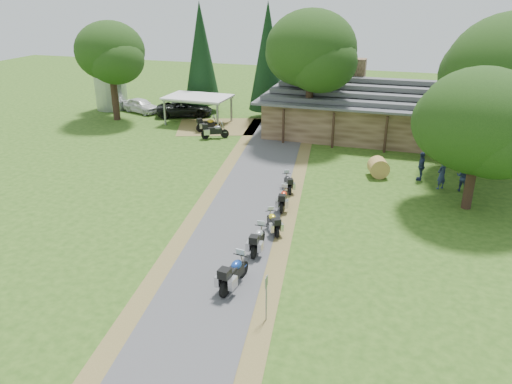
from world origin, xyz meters
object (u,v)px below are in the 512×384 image
(lodge, at_px, (391,108))
(carport, at_px, (198,110))
(motorcycle_row_a, at_px, (234,271))
(motorcycle_row_c, at_px, (273,221))
(motorcycle_row_e, at_px, (288,182))
(motorcycle_carport_a, at_px, (208,123))
(silo, at_px, (109,78))
(car_white_sedan, at_px, (141,104))
(motorcycle_row_d, at_px, (283,198))
(hay_bale, at_px, (378,167))
(car_dark_suv, at_px, (184,105))
(motorcycle_row_b, at_px, (258,238))
(motorcycle_carport_b, at_px, (215,130))

(lodge, bearing_deg, carport, -178.06)
(motorcycle_row_a, distance_m, motorcycle_row_c, 5.43)
(motorcycle_row_e, xyz_separation_m, motorcycle_carport_a, (-10.01, 11.33, 0.08))
(silo, height_order, carport, silo)
(car_white_sedan, height_order, motorcycle_row_d, car_white_sedan)
(motorcycle_row_c, xyz_separation_m, hay_bale, (4.52, 9.90, 0.05))
(carport, height_order, car_dark_suv, carport)
(lodge, xyz_separation_m, motorcycle_row_c, (-4.56, -19.86, -1.86))
(car_white_sedan, height_order, hay_bale, car_white_sedan)
(car_white_sedan, bearing_deg, motorcycle_row_c, -117.37)
(motorcycle_row_a, bearing_deg, motorcycle_row_d, 7.70)
(car_white_sedan, distance_m, car_dark_suv, 4.83)
(motorcycle_row_a, distance_m, motorcycle_row_b, 3.24)
(motorcycle_row_e, height_order, motorcycle_carport_a, motorcycle_carport_a)
(motorcycle_row_d, xyz_separation_m, motorcycle_carport_a, (-10.41, 13.97, 0.04))
(silo, distance_m, hay_bale, 30.49)
(motorcycle_row_e, bearing_deg, motorcycle_carport_b, 18.20)
(silo, relative_size, motorcycle_row_b, 3.32)
(silo, bearing_deg, hay_bale, -23.35)
(car_dark_suv, bearing_deg, motorcycle_carport_b, -160.57)
(motorcycle_row_d, xyz_separation_m, motorcycle_row_e, (-0.40, 2.64, -0.04))
(carport, distance_m, hay_bale, 19.47)
(motorcycle_row_e, height_order, motorcycle_carport_b, motorcycle_carport_b)
(motorcycle_carport_a, bearing_deg, car_dark_suv, 90.50)
(motorcycle_carport_a, bearing_deg, car_white_sedan, 110.06)
(motorcycle_carport_a, bearing_deg, motorcycle_row_b, -105.28)
(motorcycle_carport_b, bearing_deg, car_white_sedan, 120.41)
(carport, height_order, hay_bale, carport)
(lodge, relative_size, car_dark_suv, 3.67)
(lodge, bearing_deg, silo, 175.76)
(motorcycle_row_a, distance_m, hay_bale, 16.03)
(lodge, height_order, car_white_sedan, lodge)
(motorcycle_row_c, bearing_deg, carport, 1.46)
(carport, bearing_deg, silo, 167.82)
(motorcycle_row_a, distance_m, motorcycle_carport_a, 24.73)
(motorcycle_row_b, bearing_deg, motorcycle_row_d, -1.69)
(car_dark_suv, bearing_deg, silo, 63.15)
(car_dark_suv, bearing_deg, car_white_sedan, 66.26)
(motorcycle_carport_a, bearing_deg, motorcycle_row_a, -109.01)
(motorcycle_row_a, bearing_deg, motorcycle_row_c, 5.39)
(motorcycle_carport_a, bearing_deg, motorcycle_row_c, -101.94)
(motorcycle_row_c, distance_m, motorcycle_carport_a, 20.05)
(motorcycle_row_d, relative_size, motorcycle_carport_b, 0.89)
(motorcycle_carport_b, bearing_deg, carport, 99.54)
(lodge, height_order, motorcycle_carport_b, lodge)
(motorcycle_row_e, relative_size, motorcycle_carport_b, 0.83)
(silo, xyz_separation_m, motorcycle_carport_a, (12.72, -4.94, -2.54))
(motorcycle_row_b, xyz_separation_m, motorcycle_row_c, (0.14, 2.18, -0.07))
(motorcycle_row_b, distance_m, hay_bale, 12.95)
(lodge, xyz_separation_m, motorcycle_row_d, (-4.80, -16.84, -1.82))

